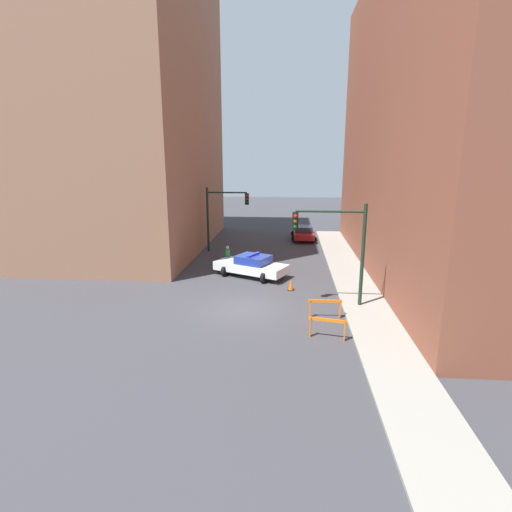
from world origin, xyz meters
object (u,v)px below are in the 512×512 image
barrier_front (327,325)px  barrier_mid (325,305)px  police_car (251,265)px  traffic_cone (291,285)px  traffic_light_far (221,210)px  traffic_light_near (340,239)px  pedestrian_crossing (228,257)px  parked_car_near (303,233)px

barrier_front → barrier_mid: size_ratio=0.99×
police_car → traffic_cone: bearing=-109.9°
police_car → barrier_mid: (4.17, -6.56, -0.11)m
traffic_light_far → barrier_mid: size_ratio=3.25×
traffic_light_near → police_car: size_ratio=1.03×
traffic_light_near → pedestrian_crossing: 9.72m
parked_car_near → barrier_front: bearing=-89.8°
pedestrian_crossing → barrier_mid: size_ratio=1.04×
traffic_light_far → pedestrian_crossing: bearing=-76.1°
barrier_front → barrier_mid: bearing=88.0°
traffic_light_near → police_car: (-4.91, 4.98, -2.81)m
traffic_light_far → police_car: traffic_light_far is taller
barrier_mid → traffic_cone: barrier_mid is taller
traffic_light_near → traffic_light_far: 14.36m
traffic_light_near → police_car: traffic_light_near is taller
police_car → parked_car_near: (3.71, 12.26, -0.05)m
traffic_light_far → traffic_cone: size_ratio=7.93×
traffic_light_far → barrier_front: size_ratio=3.30×
parked_car_near → barrier_front: parked_car_near is taller
traffic_light_far → police_car: 8.05m
pedestrian_crossing → police_car: bearing=-16.1°
parked_car_near → traffic_light_near: bearing=-86.8°
traffic_light_near → barrier_mid: 3.40m
traffic_light_near → traffic_cone: 4.64m
barrier_front → traffic_light_near: bearing=78.0°
parked_car_near → barrier_mid: (0.46, -18.81, -0.06)m
traffic_light_far → barrier_front: (7.21, -15.79, -2.78)m
parked_car_near → traffic_light_far: bearing=-142.8°
police_car → traffic_cone: (2.55, -2.60, -0.41)m
pedestrian_crossing → traffic_cone: 6.02m
barrier_mid → traffic_cone: 4.29m
police_car → traffic_light_near: bearing=-109.8°
parked_car_near → barrier_front: (0.38, -21.13, -0.06)m
pedestrian_crossing → barrier_front: pedestrian_crossing is taller
parked_car_near → barrier_mid: parked_car_near is taller
barrier_front → traffic_cone: barrier_front is taller
parked_car_near → traffic_cone: 14.90m
barrier_front → parked_car_near: bearing=91.0°
barrier_mid → barrier_front: bearing=-92.0°
traffic_light_near → traffic_light_far: bearing=124.0°
traffic_light_far → traffic_cone: (5.67, -9.52, -3.08)m
traffic_light_near → barrier_front: traffic_light_near is taller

